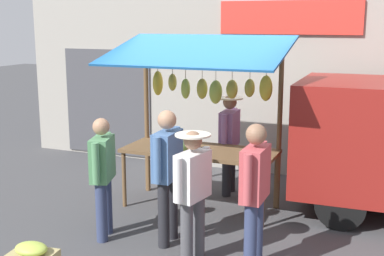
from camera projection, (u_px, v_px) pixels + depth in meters
The scene contains 8 objects.
ground_plane at pixel (200, 207), 7.56m from camera, with size 40.00×40.00×0.00m, color #424244.
street_backdrop at pixel (242, 77), 9.22m from camera, with size 9.00×0.30×3.40m.
market_stall at pixel (202, 102), 7.29m from camera, with size 2.50×1.46×2.50m.
vendor_with_sunhat at pixel (229, 137), 7.98m from camera, with size 0.41×0.68×1.58m.
shopper_in_striped_shirt at pixel (103, 171), 6.33m from camera, with size 0.34×0.64×1.54m.
shopper_with_shopping_bag at pixel (168, 167), 6.16m from camera, with size 0.24×0.71×1.66m.
shopper_with_ponytail at pixel (193, 187), 5.67m from camera, with size 0.39×0.65×1.52m.
shopper_in_grey_tee at pixel (255, 187), 5.48m from camera, with size 0.22×0.70×1.64m.
Camera 1 is at (-2.60, 6.67, 2.69)m, focal length 47.93 mm.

